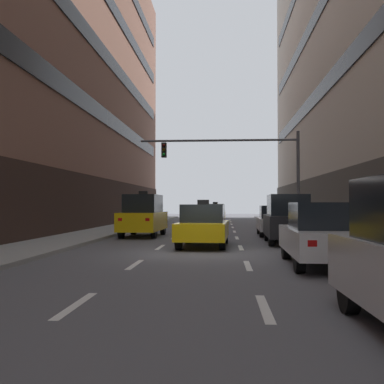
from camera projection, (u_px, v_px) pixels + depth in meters
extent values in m
plane|color=#515156|center=(197.00, 253.00, 15.34)|extent=(120.00, 120.00, 0.00)
cube|color=gray|center=(24.00, 250.00, 15.76)|extent=(2.84, 80.00, 0.14)
cube|color=gray|center=(381.00, 252.00, 14.92)|extent=(2.84, 80.00, 0.14)
cube|color=silver|center=(76.00, 305.00, 7.47)|extent=(0.16, 2.00, 0.01)
cube|color=silver|center=(135.00, 264.00, 12.45)|extent=(0.16, 2.00, 0.01)
cube|color=silver|center=(160.00, 247.00, 17.44)|extent=(0.16, 2.00, 0.01)
cube|color=silver|center=(174.00, 238.00, 22.43)|extent=(0.16, 2.00, 0.01)
cube|color=silver|center=(183.00, 231.00, 27.41)|extent=(0.16, 2.00, 0.01)
cube|color=silver|center=(189.00, 227.00, 32.40)|extent=(0.16, 2.00, 0.01)
cube|color=silver|center=(194.00, 224.00, 37.39)|extent=(0.16, 2.00, 0.01)
cube|color=silver|center=(197.00, 222.00, 42.37)|extent=(0.16, 2.00, 0.01)
cube|color=silver|center=(200.00, 220.00, 47.36)|extent=(0.16, 2.00, 0.01)
cube|color=silver|center=(265.00, 308.00, 7.26)|extent=(0.16, 2.00, 0.01)
cube|color=silver|center=(248.00, 266.00, 12.24)|extent=(0.16, 2.00, 0.01)
cube|color=silver|center=(241.00, 248.00, 17.23)|extent=(0.16, 2.00, 0.01)
cube|color=silver|center=(237.00, 238.00, 22.21)|extent=(0.16, 2.00, 0.01)
cube|color=silver|center=(234.00, 232.00, 27.20)|extent=(0.16, 2.00, 0.01)
cube|color=silver|center=(233.00, 227.00, 32.19)|extent=(0.16, 2.00, 0.01)
cube|color=silver|center=(231.00, 224.00, 37.17)|extent=(0.16, 2.00, 0.01)
cube|color=silver|center=(231.00, 222.00, 42.16)|extent=(0.16, 2.00, 0.01)
cube|color=silver|center=(230.00, 220.00, 47.15)|extent=(0.16, 2.00, 0.01)
cylinder|color=black|center=(188.00, 236.00, 19.19)|extent=(0.25, 0.67, 0.66)
cylinder|color=black|center=(225.00, 236.00, 19.01)|extent=(0.25, 0.67, 0.66)
cylinder|color=black|center=(179.00, 241.00, 16.52)|extent=(0.25, 0.67, 0.66)
cylinder|color=black|center=(223.00, 241.00, 16.34)|extent=(0.25, 0.67, 0.66)
cube|color=yellow|center=(204.00, 230.00, 17.77)|extent=(2.02, 4.46, 0.64)
cube|color=black|center=(203.00, 213.00, 17.59)|extent=(1.67, 1.96, 0.68)
cube|color=white|center=(193.00, 224.00, 19.98)|extent=(0.20, 0.09, 0.14)
cube|color=red|center=(180.00, 230.00, 15.71)|extent=(0.20, 0.09, 0.14)
cube|color=white|center=(223.00, 225.00, 19.84)|extent=(0.20, 0.09, 0.14)
cube|color=red|center=(217.00, 230.00, 15.57)|extent=(0.20, 0.09, 0.14)
cube|color=black|center=(203.00, 202.00, 17.60)|extent=(0.45, 0.22, 0.18)
cylinder|color=black|center=(134.00, 228.00, 24.61)|extent=(0.24, 0.67, 0.66)
cylinder|color=black|center=(163.00, 229.00, 24.46)|extent=(0.24, 0.67, 0.66)
cylinder|color=black|center=(121.00, 232.00, 21.92)|extent=(0.24, 0.67, 0.66)
cylinder|color=black|center=(154.00, 232.00, 21.77)|extent=(0.24, 0.67, 0.66)
cube|color=yellow|center=(143.00, 221.00, 23.20)|extent=(1.96, 4.46, 0.90)
cube|color=black|center=(143.00, 203.00, 23.22)|extent=(1.67, 2.65, 0.90)
cube|color=white|center=(140.00, 217.00, 25.42)|extent=(0.20, 0.09, 0.14)
cube|color=red|center=(120.00, 219.00, 21.11)|extent=(0.20, 0.09, 0.14)
cube|color=white|center=(163.00, 217.00, 25.30)|extent=(0.20, 0.09, 0.14)
cube|color=red|center=(148.00, 220.00, 20.99)|extent=(0.20, 0.09, 0.14)
cube|color=black|center=(143.00, 193.00, 23.24)|extent=(0.45, 0.21, 0.18)
cylinder|color=black|center=(207.00, 218.00, 44.27)|extent=(0.22, 0.66, 0.66)
cylinder|color=black|center=(224.00, 218.00, 44.16)|extent=(0.22, 0.66, 0.66)
cylinder|color=black|center=(206.00, 218.00, 41.56)|extent=(0.22, 0.66, 0.66)
cylinder|color=black|center=(224.00, 218.00, 41.45)|extent=(0.22, 0.66, 0.66)
cube|color=yellow|center=(215.00, 215.00, 42.87)|extent=(1.86, 4.43, 0.64)
cube|color=black|center=(215.00, 208.00, 42.68)|extent=(1.61, 1.91, 0.68)
cube|color=white|center=(209.00, 213.00, 45.08)|extent=(0.20, 0.08, 0.14)
cube|color=red|center=(208.00, 214.00, 40.75)|extent=(0.20, 0.08, 0.14)
cube|color=white|center=(222.00, 213.00, 44.99)|extent=(0.20, 0.08, 0.14)
cube|color=red|center=(222.00, 214.00, 40.66)|extent=(0.20, 0.08, 0.14)
cube|color=black|center=(215.00, 203.00, 42.69)|extent=(0.44, 0.20, 0.18)
cylinder|color=black|center=(349.00, 293.00, 6.90)|extent=(0.22, 0.63, 0.63)
cube|color=white|center=(344.00, 250.00, 7.68)|extent=(0.19, 0.08, 0.13)
cylinder|color=black|center=(286.00, 248.00, 13.73)|extent=(0.24, 0.69, 0.68)
cylinder|color=black|center=(342.00, 248.00, 13.59)|extent=(0.24, 0.69, 0.68)
cylinder|color=black|center=(299.00, 259.00, 10.96)|extent=(0.24, 0.69, 0.68)
cylinder|color=black|center=(370.00, 260.00, 10.81)|extent=(0.24, 0.69, 0.68)
cube|color=white|center=(323.00, 241.00, 12.28)|extent=(2.00, 4.58, 0.66)
cube|color=black|center=(324.00, 216.00, 12.09)|extent=(1.69, 2.00, 0.70)
cube|color=white|center=(288.00, 231.00, 14.57)|extent=(0.21, 0.09, 0.14)
cube|color=red|center=(312.00, 243.00, 10.12)|extent=(0.21, 0.09, 0.14)
cube|color=white|center=(330.00, 231.00, 14.45)|extent=(0.21, 0.09, 0.14)
cube|color=red|center=(374.00, 244.00, 10.00)|extent=(0.21, 0.09, 0.14)
cylinder|color=black|center=(267.00, 234.00, 20.45)|extent=(0.23, 0.64, 0.64)
cylinder|color=black|center=(302.00, 234.00, 20.30)|extent=(0.23, 0.64, 0.64)
cylinder|color=black|center=(271.00, 238.00, 17.86)|extent=(0.23, 0.64, 0.64)
cylinder|color=black|center=(311.00, 238.00, 17.71)|extent=(0.23, 0.64, 0.64)
cube|color=black|center=(287.00, 226.00, 19.09)|extent=(1.90, 4.29, 0.87)
cube|color=black|center=(287.00, 205.00, 19.11)|extent=(1.61, 2.55, 0.87)
cube|color=white|center=(269.00, 220.00, 21.23)|extent=(0.20, 0.08, 0.14)
cube|color=red|center=(277.00, 224.00, 17.08)|extent=(0.20, 0.08, 0.14)
cube|color=white|center=(296.00, 220.00, 21.11)|extent=(0.20, 0.08, 0.14)
cube|color=red|center=(310.00, 224.00, 16.96)|extent=(0.20, 0.08, 0.14)
cylinder|color=black|center=(259.00, 228.00, 25.00)|extent=(0.22, 0.64, 0.63)
cylinder|color=black|center=(287.00, 229.00, 24.86)|extent=(0.22, 0.64, 0.63)
cylinder|color=black|center=(262.00, 231.00, 22.43)|extent=(0.22, 0.64, 0.63)
cylinder|color=black|center=(293.00, 231.00, 22.29)|extent=(0.22, 0.64, 0.63)
cube|color=white|center=(275.00, 224.00, 23.66)|extent=(1.86, 4.24, 0.61)
cube|color=black|center=(275.00, 212.00, 23.48)|extent=(1.57, 1.85, 0.65)
cube|color=white|center=(261.00, 220.00, 25.77)|extent=(0.19, 0.08, 0.13)
cube|color=red|center=(266.00, 224.00, 21.66)|extent=(0.19, 0.08, 0.13)
cube|color=white|center=(283.00, 220.00, 25.65)|extent=(0.19, 0.08, 0.13)
cube|color=red|center=(292.00, 224.00, 21.55)|extent=(0.19, 0.08, 0.13)
cylinder|color=#4C4C51|center=(298.00, 181.00, 25.13)|extent=(0.18, 0.18, 5.57)
cylinder|color=#4C4C51|center=(219.00, 140.00, 25.49)|extent=(8.80, 0.12, 0.12)
cube|color=black|center=(164.00, 150.00, 25.69)|extent=(0.28, 0.24, 0.84)
sphere|color=#4B0704|center=(164.00, 145.00, 25.56)|extent=(0.17, 0.17, 0.17)
sphere|color=#523505|center=(164.00, 150.00, 25.55)|extent=(0.17, 0.17, 0.17)
sphere|color=green|center=(164.00, 154.00, 25.55)|extent=(0.17, 0.17, 0.17)
cylinder|color=#383D59|center=(358.00, 238.00, 14.88)|extent=(0.13, 0.13, 0.83)
cylinder|color=#383D59|center=(362.00, 238.00, 14.93)|extent=(0.13, 0.13, 0.83)
cube|color=gray|center=(360.00, 216.00, 14.92)|extent=(0.39, 0.32, 0.59)
sphere|color=#9E704C|center=(360.00, 204.00, 14.93)|extent=(0.21, 0.21, 0.21)
cylinder|color=gray|center=(354.00, 215.00, 14.85)|extent=(0.09, 0.09, 0.53)
cylinder|color=gray|center=(365.00, 215.00, 14.99)|extent=(0.09, 0.09, 0.53)
cylinder|color=black|center=(341.00, 231.00, 18.98)|extent=(0.13, 0.13, 0.79)
cylinder|color=black|center=(344.00, 231.00, 19.02)|extent=(0.13, 0.13, 0.79)
cube|color=navy|center=(342.00, 215.00, 19.01)|extent=(0.38, 0.29, 0.56)
sphere|color=beige|center=(342.00, 206.00, 19.02)|extent=(0.20, 0.20, 0.20)
cylinder|color=navy|center=(337.00, 214.00, 18.96)|extent=(0.09, 0.09, 0.50)
cylinder|color=navy|center=(347.00, 214.00, 19.07)|extent=(0.09, 0.09, 0.50)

